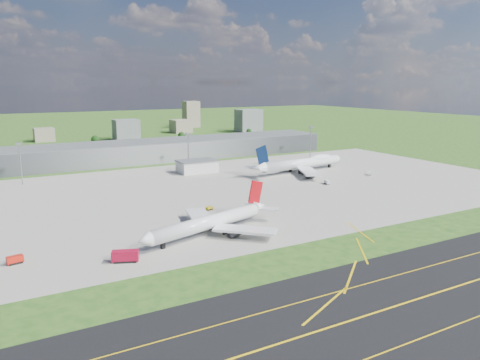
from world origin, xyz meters
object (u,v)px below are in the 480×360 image
van_white_far (369,174)px  crash_tender (15,260)px  fire_truck (125,256)px  tug_yellow (209,208)px  van_white_near (327,182)px  airliner_red_twin (212,222)px  airliner_blue_quad (302,163)px

van_white_far → crash_tender: bearing=155.1°
fire_truck → crash_tender: fire_truck is taller
tug_yellow → crash_tender: bearing=-173.9°
van_white_near → van_white_far: van_white_near is taller
tug_yellow → van_white_near: size_ratio=0.68×
crash_tender → tug_yellow: 93.42m
crash_tender → van_white_far: size_ratio=1.29×
fire_truck → van_white_near: bearing=47.0°
tug_yellow → van_white_near: bearing=-1.0°
fire_truck → van_white_far: fire_truck is taller
airliner_red_twin → crash_tender: size_ratio=11.94×
airliner_blue_quad → van_white_far: airliner_blue_quad is taller
crash_tender → van_white_near: bearing=4.9°
airliner_red_twin → airliner_blue_quad: bearing=-157.8°
van_white_near → van_white_far: (43.54, 8.55, -0.15)m
airliner_red_twin → van_white_far: airliner_red_twin is taller
van_white_far → fire_truck: bearing=162.1°
fire_truck → van_white_far: bearing=44.1°
fire_truck → van_white_near: fire_truck is taller
airliner_blue_quad → tug_yellow: airliner_blue_quad is taller
airliner_blue_quad → fire_truck: (-154.82, -106.02, -3.95)m
van_white_near → fire_truck: bearing=128.2°
fire_truck → tug_yellow: (54.73, 46.75, -1.14)m
airliner_blue_quad → tug_yellow: bearing=-155.8°
crash_tender → van_white_far: crash_tender is taller
tug_yellow → van_white_far: 134.99m
airliner_red_twin → tug_yellow: 37.01m
fire_truck → crash_tender: size_ratio=1.74×
crash_tender → tug_yellow: bearing=8.4°
airliner_blue_quad → fire_truck: bearing=-152.0°
fire_truck → crash_tender: (-33.71, 16.67, -0.58)m
crash_tender → tug_yellow: size_ratio=1.59×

